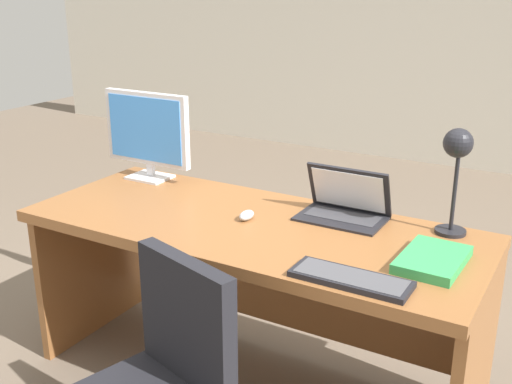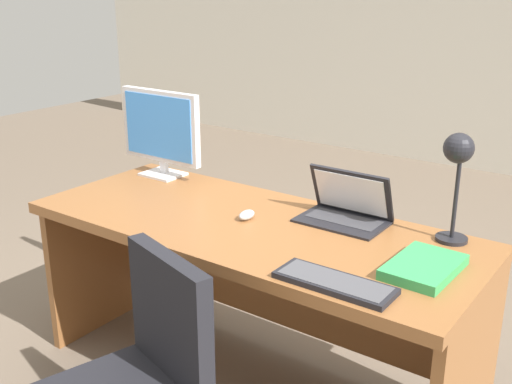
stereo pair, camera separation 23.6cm
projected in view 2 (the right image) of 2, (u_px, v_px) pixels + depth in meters
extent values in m
plane|color=#6B5B4C|center=(391.00, 263.00, 3.92)|extent=(12.00, 12.00, 0.00)
cube|color=brown|center=(251.00, 228.00, 2.53)|extent=(1.88, 0.77, 0.05)
cube|color=brown|center=(105.00, 257.00, 3.16)|extent=(0.04, 0.67, 0.71)
cube|color=brown|center=(287.00, 278.00, 2.86)|extent=(1.65, 0.02, 0.50)
cube|color=silver|center=(163.00, 174.00, 3.13)|extent=(0.20, 0.16, 0.01)
cube|color=silver|center=(164.00, 166.00, 3.13)|extent=(0.04, 0.02, 0.07)
cube|color=silver|center=(161.00, 126.00, 3.05)|extent=(0.48, 0.04, 0.35)
cube|color=#3F8CEA|center=(158.00, 127.00, 3.03)|extent=(0.43, 0.00, 0.31)
cube|color=black|center=(342.00, 222.00, 2.52)|extent=(0.35, 0.23, 0.01)
cube|color=#38383D|center=(344.00, 219.00, 2.53)|extent=(0.30, 0.12, 0.00)
cube|color=black|center=(351.00, 192.00, 2.54)|extent=(0.35, 0.09, 0.20)
cube|color=white|center=(350.00, 193.00, 2.53)|extent=(0.31, 0.07, 0.17)
cube|color=black|center=(334.00, 283.00, 2.00)|extent=(0.40, 0.14, 0.02)
cube|color=#47474C|center=(335.00, 280.00, 1.99)|extent=(0.36, 0.12, 0.00)
ellipsoid|color=#B7BABF|center=(247.00, 215.00, 2.55)|extent=(0.05, 0.09, 0.04)
cylinder|color=black|center=(451.00, 239.00, 2.35)|extent=(0.12, 0.12, 0.01)
cylinder|color=black|center=(456.00, 198.00, 2.29)|extent=(0.02, 0.02, 0.31)
sphere|color=black|center=(459.00, 148.00, 2.21)|extent=(0.11, 0.11, 0.11)
cube|color=green|center=(424.00, 267.00, 2.09)|extent=(0.21, 0.31, 0.04)
cube|color=black|center=(170.00, 315.00, 2.06)|extent=(0.44, 0.18, 0.43)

